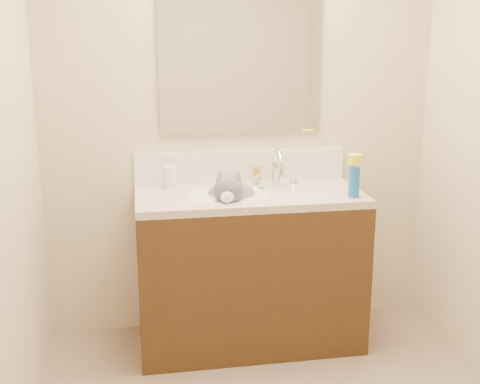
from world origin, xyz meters
name	(u,v)px	position (x,y,z in m)	size (l,w,h in m)	color
room_shell	(302,88)	(0.00, 0.00, 1.49)	(2.24, 2.54, 2.52)	beige
vanity_cabinet	(249,272)	(0.00, 0.97, 0.41)	(1.20, 0.55, 0.82)	#3A2510
counter_slab	(250,197)	(0.00, 0.97, 0.84)	(1.20, 0.55, 0.04)	beige
basin	(228,208)	(-0.12, 0.94, 0.79)	(0.45, 0.36, 0.14)	silver
faucet	(277,170)	(0.18, 1.11, 0.95)	(0.28, 0.20, 0.21)	silver
cat	(231,200)	(-0.10, 0.96, 0.83)	(0.36, 0.43, 0.32)	#575457
backsplash	(241,166)	(0.00, 1.24, 0.95)	(1.20, 0.02, 0.18)	silver
mirror	(241,60)	(0.00, 1.24, 1.54)	(0.90, 0.02, 0.80)	white
pill_bottle	(170,177)	(-0.41, 1.15, 0.92)	(0.07, 0.07, 0.12)	silver
pill_label	(170,180)	(-0.41, 1.15, 0.90)	(0.06, 0.06, 0.04)	orange
silver_jar	(231,179)	(-0.06, 1.19, 0.89)	(0.05, 0.05, 0.06)	#B7B7BC
amber_bottle	(257,175)	(0.08, 1.17, 0.91)	(0.04, 0.04, 0.10)	#C89017
toothbrush	(263,188)	(0.09, 1.04, 0.86)	(0.01, 0.13, 0.01)	silver
toothbrush_head	(263,188)	(0.09, 1.04, 0.87)	(0.02, 0.03, 0.02)	#708AEF
spray_can	(354,182)	(0.51, 0.80, 0.94)	(0.06, 0.06, 0.16)	#1967B1
spray_cap	(355,159)	(0.51, 0.80, 1.06)	(0.07, 0.07, 0.04)	#EDFE1A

